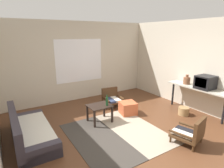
{
  "coord_description": "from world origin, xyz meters",
  "views": [
    {
      "loc": [
        -2.45,
        -3.03,
        2.27
      ],
      "look_at": [
        0.13,
        1.09,
        0.96
      ],
      "focal_mm": 29.81,
      "sensor_mm": 36.0,
      "label": 1
    }
  ],
  "objects_px": {
    "armchair_striped_foreground": "(191,133)",
    "crt_television": "(205,82)",
    "console_shelf": "(197,89)",
    "glass_bottle": "(107,101)",
    "armchair_by_window": "(112,98)",
    "wicker_basket": "(184,111)",
    "clay_vase": "(187,80)",
    "coffee_table": "(100,109)",
    "couch": "(29,132)",
    "ottoman_orange": "(128,108)"
  },
  "relations": [
    {
      "from": "armchair_striped_foreground",
      "to": "crt_television",
      "type": "height_order",
      "value": "crt_television"
    },
    {
      "from": "console_shelf",
      "to": "glass_bottle",
      "type": "bearing_deg",
      "value": 160.87
    },
    {
      "from": "armchair_by_window",
      "to": "wicker_basket",
      "type": "relative_size",
      "value": 2.06
    },
    {
      "from": "armchair_striped_foreground",
      "to": "clay_vase",
      "type": "distance_m",
      "value": 2.12
    },
    {
      "from": "armchair_by_window",
      "to": "clay_vase",
      "type": "distance_m",
      "value": 2.38
    },
    {
      "from": "clay_vase",
      "to": "wicker_basket",
      "type": "xyz_separation_m",
      "value": [
        -0.39,
        -0.28,
        -0.81
      ]
    },
    {
      "from": "coffee_table",
      "to": "clay_vase",
      "type": "height_order",
      "value": "clay_vase"
    },
    {
      "from": "armchair_by_window",
      "to": "console_shelf",
      "type": "distance_m",
      "value": 2.57
    },
    {
      "from": "glass_bottle",
      "to": "couch",
      "type": "bearing_deg",
      "value": 176.08
    },
    {
      "from": "ottoman_orange",
      "to": "clay_vase",
      "type": "distance_m",
      "value": 1.97
    },
    {
      "from": "ottoman_orange",
      "to": "console_shelf",
      "type": "xyz_separation_m",
      "value": [
        1.71,
        -1.0,
        0.55
      ]
    },
    {
      "from": "armchair_striped_foreground",
      "to": "crt_television",
      "type": "relative_size",
      "value": 1.48
    },
    {
      "from": "armchair_by_window",
      "to": "wicker_basket",
      "type": "height_order",
      "value": "armchair_by_window"
    },
    {
      "from": "armchair_by_window",
      "to": "crt_television",
      "type": "distance_m",
      "value": 2.79
    },
    {
      "from": "armchair_striped_foreground",
      "to": "glass_bottle",
      "type": "bearing_deg",
      "value": 117.97
    },
    {
      "from": "armchair_by_window",
      "to": "glass_bottle",
      "type": "height_order",
      "value": "glass_bottle"
    },
    {
      "from": "couch",
      "to": "armchair_by_window",
      "type": "bearing_deg",
      "value": 17.25
    },
    {
      "from": "ottoman_orange",
      "to": "glass_bottle",
      "type": "relative_size",
      "value": 1.53
    },
    {
      "from": "glass_bottle",
      "to": "console_shelf",
      "type": "bearing_deg",
      "value": -19.13
    },
    {
      "from": "armchair_by_window",
      "to": "console_shelf",
      "type": "bearing_deg",
      "value": -45.96
    },
    {
      "from": "couch",
      "to": "console_shelf",
      "type": "distance_m",
      "value": 4.54
    },
    {
      "from": "armchair_by_window",
      "to": "ottoman_orange",
      "type": "relative_size",
      "value": 1.38
    },
    {
      "from": "crt_television",
      "to": "couch",
      "type": "bearing_deg",
      "value": 164.41
    },
    {
      "from": "glass_bottle",
      "to": "armchair_by_window",
      "type": "bearing_deg",
      "value": 52.1
    },
    {
      "from": "armchair_striped_foreground",
      "to": "ottoman_orange",
      "type": "xyz_separation_m",
      "value": [
        -0.18,
        1.95,
        -0.09
      ]
    },
    {
      "from": "armchair_striped_foreground",
      "to": "crt_television",
      "type": "bearing_deg",
      "value": 25.45
    },
    {
      "from": "armchair_by_window",
      "to": "clay_vase",
      "type": "bearing_deg",
      "value": -39.68
    },
    {
      "from": "console_shelf",
      "to": "coffee_table",
      "type": "bearing_deg",
      "value": 159.81
    },
    {
      "from": "coffee_table",
      "to": "armchair_by_window",
      "type": "bearing_deg",
      "value": 42.86
    },
    {
      "from": "armchair_striped_foreground",
      "to": "console_shelf",
      "type": "relative_size",
      "value": 0.39
    },
    {
      "from": "couch",
      "to": "console_shelf",
      "type": "xyz_separation_m",
      "value": [
        4.4,
        -1.0,
        0.53
      ]
    },
    {
      "from": "crt_television",
      "to": "wicker_basket",
      "type": "xyz_separation_m",
      "value": [
        -0.39,
        0.31,
        -0.88
      ]
    },
    {
      "from": "couch",
      "to": "clay_vase",
      "type": "height_order",
      "value": "clay_vase"
    },
    {
      "from": "console_shelf",
      "to": "crt_television",
      "type": "height_order",
      "value": "crt_television"
    },
    {
      "from": "crt_television",
      "to": "wicker_basket",
      "type": "relative_size",
      "value": 1.55
    },
    {
      "from": "coffee_table",
      "to": "crt_television",
      "type": "distance_m",
      "value": 2.98
    },
    {
      "from": "console_shelf",
      "to": "ottoman_orange",
      "type": "bearing_deg",
      "value": 149.75
    },
    {
      "from": "coffee_table",
      "to": "armchair_by_window",
      "type": "distance_m",
      "value": 1.24
    },
    {
      "from": "armchair_striped_foreground",
      "to": "couch",
      "type": "bearing_deg",
      "value": 145.76
    },
    {
      "from": "armchair_by_window",
      "to": "console_shelf",
      "type": "relative_size",
      "value": 0.35
    },
    {
      "from": "ottoman_orange",
      "to": "wicker_basket",
      "type": "xyz_separation_m",
      "value": [
        1.32,
        -0.92,
        -0.06
      ]
    },
    {
      "from": "couch",
      "to": "crt_television",
      "type": "height_order",
      "value": "crt_television"
    },
    {
      "from": "console_shelf",
      "to": "wicker_basket",
      "type": "height_order",
      "value": "console_shelf"
    },
    {
      "from": "console_shelf",
      "to": "wicker_basket",
      "type": "distance_m",
      "value": 0.73
    },
    {
      "from": "ottoman_orange",
      "to": "glass_bottle",
      "type": "distance_m",
      "value": 0.9
    },
    {
      "from": "console_shelf",
      "to": "clay_vase",
      "type": "relative_size",
      "value": 6.1
    },
    {
      "from": "armchair_striped_foreground",
      "to": "clay_vase",
      "type": "bearing_deg",
      "value": 40.71
    },
    {
      "from": "ottoman_orange",
      "to": "armchair_by_window",
      "type": "bearing_deg",
      "value": 93.16
    },
    {
      "from": "wicker_basket",
      "to": "coffee_table",
      "type": "bearing_deg",
      "value": 158.31
    },
    {
      "from": "console_shelf",
      "to": "crt_television",
      "type": "bearing_deg",
      "value": -90.78
    }
  ]
}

